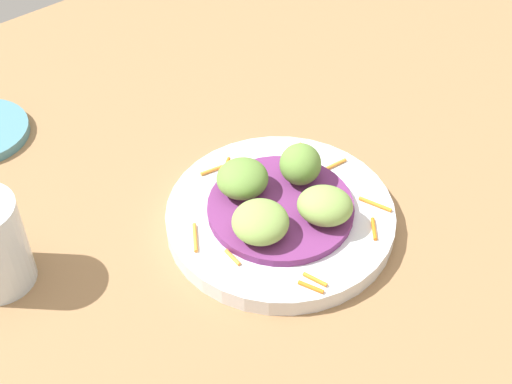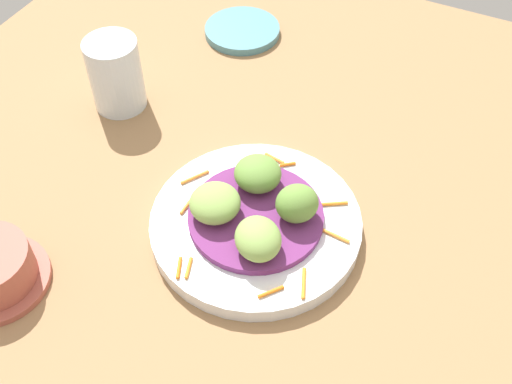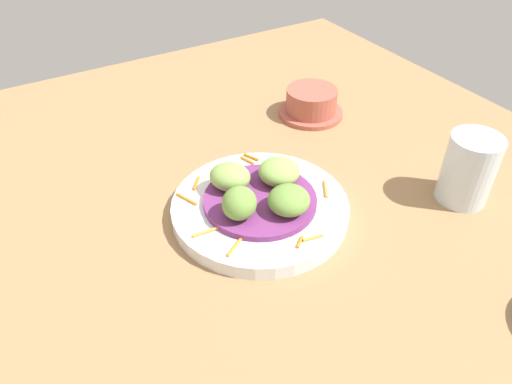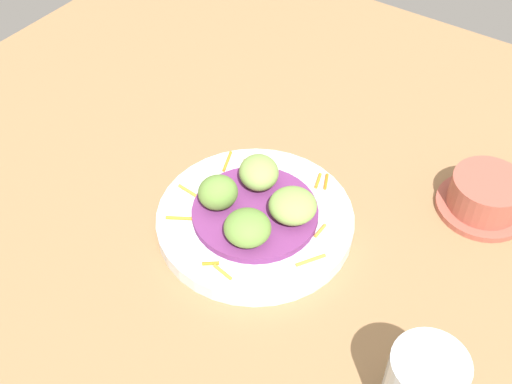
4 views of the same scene
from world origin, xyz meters
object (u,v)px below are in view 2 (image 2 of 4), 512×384
object	(u,v)px
guac_scoop_right	(258,174)
side_plate_small	(242,30)
main_plate	(256,224)
guac_scoop_center	(297,203)
water_glass	(116,74)
guac_scoop_left	(254,237)
guac_scoop_back	(215,203)

from	to	relation	value
guac_scoop_right	side_plate_small	world-z (taller)	guac_scoop_right
main_plate	guac_scoop_right	distance (cm)	5.66
guac_scoop_center	water_glass	world-z (taller)	water_glass
guac_scoop_left	guac_scoop_center	bearing A→B (deg)	158.32
guac_scoop_center	guac_scoop_back	world-z (taller)	guac_scoop_center
guac_scoop_center	guac_scoop_right	xyz separation A→B (cm)	(-2.29, -5.77, -0.33)
side_plate_small	guac_scoop_center	bearing A→B (deg)	35.86
water_glass	guac_scoop_left	bearing A→B (deg)	60.81
water_glass	guac_scoop_back	bearing A→B (deg)	58.98
guac_scoop_back	water_glass	size ratio (longest dim) A/B	0.57
main_plate	guac_scoop_right	world-z (taller)	guac_scoop_right
main_plate	side_plate_small	distance (cm)	37.43
guac_scoop_back	main_plate	bearing A→B (deg)	113.32
guac_scoop_left	side_plate_small	xyz separation A→B (cm)	(-36.68, -20.04, -3.95)
side_plate_small	water_glass	xyz separation A→B (cm)	(21.34, -7.42, 4.32)
guac_scoop_back	water_glass	distance (cm)	25.32
guac_scoop_center	main_plate	bearing A→B (deg)	-66.68
guac_scoop_center	side_plate_small	size ratio (longest dim) A/B	0.41
side_plate_small	guac_scoop_right	bearing A→B (deg)	30.07
guac_scoop_right	side_plate_small	xyz separation A→B (cm)	(-28.62, -16.57, -3.97)
side_plate_small	main_plate	bearing A→B (deg)	29.28
guac_scoop_left	guac_scoop_right	xyz separation A→B (cm)	(-8.07, -3.48, 0.03)
guac_scoop_left	side_plate_small	distance (cm)	41.99
main_plate	guac_scoop_back	distance (cm)	5.59
guac_scoop_left	water_glass	xyz separation A→B (cm)	(-15.34, -27.47, 0.37)
main_plate	guac_scoop_center	world-z (taller)	guac_scoop_center
side_plate_small	water_glass	size ratio (longest dim) A/B	1.16
guac_scoop_left	guac_scoop_center	xyz separation A→B (cm)	(-5.77, 2.29, 0.36)
main_plate	guac_scoop_back	xyz separation A→B (cm)	(1.74, -4.03, 3.46)
main_plate	guac_scoop_left	bearing A→B (deg)	23.32
main_plate	guac_scoop_center	distance (cm)	5.87
guac_scoop_left	guac_scoop_back	world-z (taller)	guac_scoop_left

